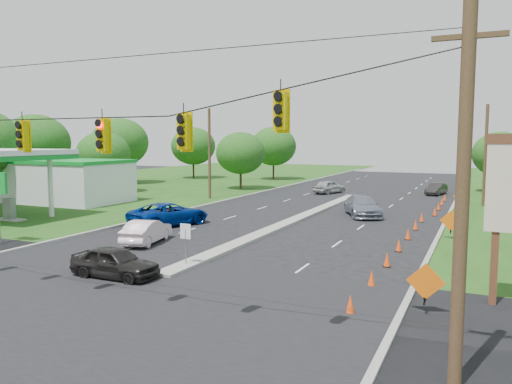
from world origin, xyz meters
The scene contains 38 objects.
ground centered at (0.00, 0.00, 0.00)m, with size 160.00×160.00×0.00m, color black.
grass_left centered at (-30.00, 20.00, 0.00)m, with size 40.00×160.00×0.06m, color #1E4714.
cross_street centered at (0.00, 0.00, 0.00)m, with size 160.00×14.00×0.02m, color black.
curb_left centered at (-10.10, 30.00, 0.00)m, with size 0.25×110.00×0.16m, color gray.
curb_right centered at (10.10, 30.00, 0.00)m, with size 0.25×110.00×0.16m, color gray.
median centered at (0.00, 21.00, 0.00)m, with size 1.00×34.00×0.18m, color gray.
median_sign centered at (0.00, 6.00, 1.46)m, with size 0.55×0.06×2.05m.
signal_span centered at (-0.05, -1.00, 4.97)m, with size 25.60×0.32×9.00m.
utility_pole_far_left centered at (-12.50, 30.00, 4.50)m, with size 0.28×0.28×9.00m, color #422D1C.
utility_pole_far_right centered at (12.50, 35.00, 4.50)m, with size 0.28×0.28×9.00m, color #422D1C.
gas_station centered at (-23.64, 20.24, 2.58)m, with size 18.40×19.70×5.20m.
cone_0 centered at (8.49, 3.00, 0.35)m, with size 0.32×0.32×0.70m, color #FF4912.
cone_1 centered at (8.49, 6.50, 0.35)m, with size 0.32×0.32×0.70m, color #FF4912.
cone_2 centered at (8.49, 10.00, 0.35)m, with size 0.32×0.32×0.70m, color #FF4912.
cone_3 centered at (8.49, 13.50, 0.35)m, with size 0.32×0.32×0.70m, color #FF4912.
cone_4 centered at (8.49, 17.00, 0.35)m, with size 0.32×0.32×0.70m, color #FF4912.
cone_5 centered at (8.49, 20.50, 0.35)m, with size 0.32×0.32×0.70m, color #FF4912.
cone_6 centered at (8.49, 24.00, 0.35)m, with size 0.32×0.32×0.70m, color #FF4912.
cone_7 centered at (9.09, 27.50, 0.35)m, with size 0.32×0.32×0.70m, color #FF4912.
cone_8 centered at (9.09, 31.00, 0.35)m, with size 0.32×0.32×0.70m, color #FF4912.
cone_9 centered at (9.09, 34.50, 0.35)m, with size 0.32×0.32×0.70m, color #FF4912.
cone_10 centered at (9.09, 38.00, 0.35)m, with size 0.32×0.32×0.70m, color #FF4912.
work_sign_0 centered at (10.80, 4.00, 1.09)m, with size 1.27×0.58×1.37m.
work_sign_1 centered at (10.80, 18.00, 1.09)m, with size 1.27×0.58×1.37m.
work_sign_2 centered at (10.80, 32.00, 1.09)m, with size 1.27×0.58×1.37m.
tree_2 centered at (-26.00, 30.00, 4.34)m, with size 5.88×5.88×6.86m.
tree_3 centered at (-32.00, 40.00, 5.58)m, with size 7.56×7.56×8.82m.
tree_4 centered at (-28.00, 52.00, 4.96)m, with size 6.72×6.72×7.84m.
tree_5 centered at (-14.00, 40.00, 4.34)m, with size 5.88×5.88×6.86m.
tree_6 centered at (-16.00, 55.00, 4.96)m, with size 6.72×6.72×7.84m.
tree_12 centered at (14.00, 48.00, 4.34)m, with size 5.88×5.88×6.86m.
tree_14 centered at (-34.00, 28.00, 5.58)m, with size 7.56×7.56×8.82m.
black_sedan centered at (-1.79, 3.21, 0.68)m, with size 1.61×3.99×1.36m, color black.
white_sedan centered at (-5.03, 9.73, 0.69)m, with size 1.45×4.16×1.37m, color silver.
blue_pickup centered at (-7.28, 15.27, 0.80)m, with size 2.65×5.74×1.59m, color navy.
silver_car_far centered at (3.96, 25.11, 0.79)m, with size 2.22×5.46×1.58m, color slate.
silver_car_oncoming centered at (-3.07, 40.02, 0.73)m, with size 1.72×4.28×1.46m, color #9E9E9E.
dark_car_receding centered at (7.86, 43.45, 0.64)m, with size 1.35×3.88×1.28m, color #252323.
Camera 1 is at (12.42, -13.29, 5.91)m, focal length 35.00 mm.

